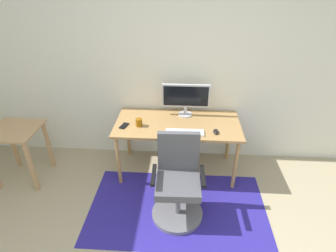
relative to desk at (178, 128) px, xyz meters
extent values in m
cube|color=silver|center=(-0.14, 0.43, 0.66)|extent=(6.00, 0.10, 2.60)
cube|color=navy|center=(0.03, -0.68, -0.64)|extent=(1.95, 1.14, 0.01)
cube|color=#A57C49|center=(0.00, 0.00, 0.05)|extent=(1.50, 0.72, 0.03)
cylinder|color=#AB8047|center=(-0.69, -0.30, -0.30)|extent=(0.04, 0.04, 0.67)
cylinder|color=#AB8047|center=(0.69, -0.30, -0.30)|extent=(0.04, 0.04, 0.67)
cylinder|color=#AB8047|center=(-0.69, 0.30, -0.30)|extent=(0.04, 0.04, 0.67)
cylinder|color=#AB8047|center=(0.69, 0.30, -0.30)|extent=(0.04, 0.04, 0.67)
cylinder|color=#B2B2B7|center=(0.09, 0.22, 0.07)|extent=(0.18, 0.18, 0.01)
cylinder|color=#B2B2B7|center=(0.09, 0.22, 0.13)|extent=(0.04, 0.04, 0.10)
cube|color=#B7B7BC|center=(0.09, 0.22, 0.33)|extent=(0.58, 0.04, 0.29)
cube|color=black|center=(0.09, 0.20, 0.33)|extent=(0.54, 0.00, 0.25)
cube|color=white|center=(0.09, -0.22, 0.07)|extent=(0.43, 0.13, 0.02)
ellipsoid|color=black|center=(0.44, -0.20, 0.08)|extent=(0.06, 0.10, 0.03)
cylinder|color=#8B520B|center=(-0.45, -0.10, 0.11)|extent=(0.08, 0.08, 0.09)
cube|color=black|center=(-0.63, -0.12, 0.07)|extent=(0.11, 0.15, 0.01)
cylinder|color=slate|center=(0.03, -0.78, -0.62)|extent=(0.54, 0.54, 0.05)
cylinder|color=slate|center=(0.03, -0.78, -0.41)|extent=(0.06, 0.06, 0.36)
cube|color=#4C4C51|center=(0.03, -0.78, -0.20)|extent=(0.46, 0.46, 0.08)
cube|color=#4C4C51|center=(0.03, -0.59, 0.07)|extent=(0.42, 0.07, 0.45)
cube|color=black|center=(-0.21, -0.78, -0.09)|extent=(0.05, 0.31, 0.03)
cube|color=black|center=(0.28, -0.77, -0.09)|extent=(0.05, 0.31, 0.03)
cube|color=tan|center=(-1.89, -0.27, 0.05)|extent=(0.56, 0.53, 0.02)
cube|color=tan|center=(-1.66, -0.49, -0.30)|extent=(0.04, 0.04, 0.68)
cube|color=tan|center=(-2.13, -0.04, -0.30)|extent=(0.04, 0.04, 0.68)
cube|color=tan|center=(-1.66, -0.04, -0.30)|extent=(0.04, 0.04, 0.68)
camera|label=1|loc=(0.07, -2.86, 1.69)|focal=29.31mm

